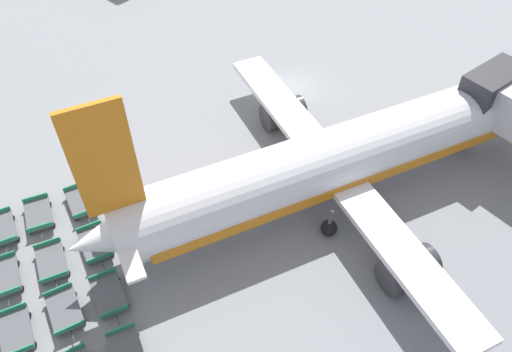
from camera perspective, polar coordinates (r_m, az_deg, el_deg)
The scene contains 11 objects.
ground_plane at distance 44.91m, azimuth 4.37°, elevation 10.10°, with size 500.00×500.00×0.00m, color gray.
airplane at distance 33.80m, azimuth 10.13°, elevation 2.18°, with size 28.46×36.98×12.57m.
baggage_dolly_row_mid_a_col_a at distance 36.68m, azimuth -27.07°, elevation -5.44°, with size 3.60×1.92×0.92m.
baggage_dolly_row_mid_a_col_b at distance 34.16m, azimuth -26.77°, elevation -10.26°, with size 3.62×2.00×0.92m.
baggage_dolly_row_mid_a_col_c at distance 31.79m, azimuth -25.76°, elevation -15.78°, with size 3.62×1.99×0.92m.
baggage_dolly_row_mid_b_col_a at distance 36.51m, azimuth -23.60°, elevation -4.07°, with size 3.64×2.09×0.92m.
baggage_dolly_row_mid_b_col_b at distance 33.67m, azimuth -22.33°, elevation -9.08°, with size 3.62×2.02×0.92m.
baggage_dolly_row_mid_b_col_c at distance 31.45m, azimuth -21.03°, elevation -14.17°, with size 3.59×1.89×0.92m.
baggage_dolly_row_far_col_a at distance 36.26m, azimuth -19.35°, elevation -2.78°, with size 3.58×1.88×0.92m.
baggage_dolly_row_far_col_b at distance 33.59m, azimuth -17.90°, elevation -7.41°, with size 3.60×1.93×0.92m.
baggage_dolly_row_far_col_c at distance 31.21m, azimuth -16.45°, elevation -12.89°, with size 3.61×1.95×0.92m.
Camera 1 is at (28.89, -22.11, 26.34)m, focal length 35.00 mm.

